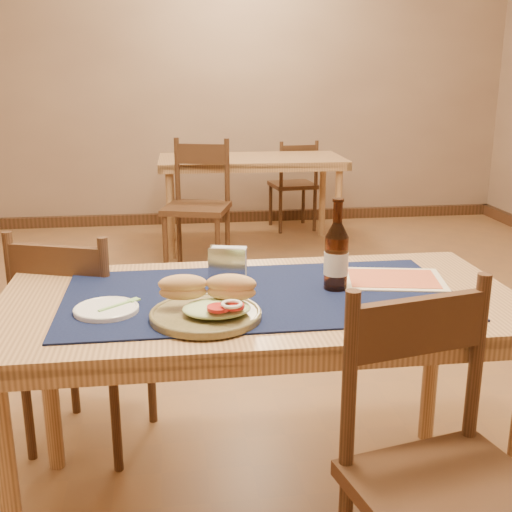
{
  "coord_description": "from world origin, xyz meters",
  "views": [
    {
      "loc": [
        -0.27,
        -2.65,
        1.42
      ],
      "look_at": [
        0.0,
        -0.7,
        0.85
      ],
      "focal_mm": 45.0,
      "sensor_mm": 36.0,
      "label": 1
    }
  ],
  "objects": [
    {
      "name": "placemat",
      "position": [
        0.0,
        -0.8,
        0.75
      ],
      "size": [
        1.2,
        0.6,
        0.01
      ],
      "primitive_type": "cube",
      "color": "#0E1735",
      "rests_on": "main_table"
    },
    {
      "name": "napkin_holder",
      "position": [
        -0.09,
        -0.66,
        0.81
      ],
      "size": [
        0.14,
        0.08,
        0.12
      ],
      "color": "silver",
      "rests_on": "placemat"
    },
    {
      "name": "beer_bottle",
      "position": [
        0.24,
        -0.78,
        0.86
      ],
      "size": [
        0.08,
        0.08,
        0.29
      ],
      "color": "#461E0C",
      "rests_on": "placemat"
    },
    {
      "name": "main_table",
      "position": [
        0.0,
        -0.8,
        0.67
      ],
      "size": [
        1.6,
        0.8,
        0.75
      ],
      "color": "tan",
      "rests_on": "ground"
    },
    {
      "name": "fork",
      "position": [
        -0.41,
        -0.87,
        0.77
      ],
      "size": [
        0.12,
        0.1,
        0.0
      ],
      "color": "#83BF68",
      "rests_on": "side_plate"
    },
    {
      "name": "baseboard",
      "position": [
        0.0,
        0.0,
        0.05
      ],
      "size": [
        6.0,
        7.0,
        0.1
      ],
      "color": "#472A19",
      "rests_on": "ground"
    },
    {
      "name": "chair_main_near",
      "position": [
        0.36,
        -1.41,
        0.48
      ],
      "size": [
        0.51,
        0.51,
        0.93
      ],
      "color": "#472A19",
      "rests_on": "ground"
    },
    {
      "name": "sandwich_plate",
      "position": [
        -0.17,
        -0.98,
        0.79
      ],
      "size": [
        0.31,
        0.31,
        0.12
      ],
      "color": "brown",
      "rests_on": "placemat"
    },
    {
      "name": "menu_card",
      "position": [
        0.45,
        -0.72,
        0.76
      ],
      "size": [
        0.37,
        0.3,
        0.01
      ],
      "color": "beige",
      "rests_on": "placemat"
    },
    {
      "name": "side_plate",
      "position": [
        -0.46,
        -0.89,
        0.76
      ],
      "size": [
        0.18,
        0.18,
        0.02
      ],
      "color": "white",
      "rests_on": "placemat"
    },
    {
      "name": "chair_back_near",
      "position": [
        -0.06,
        1.94,
        0.49
      ],
      "size": [
        0.54,
        0.54,
        0.95
      ],
      "color": "#472A19",
      "rests_on": "ground"
    },
    {
      "name": "chair_main_far",
      "position": [
        -0.61,
        -0.35,
        0.46
      ],
      "size": [
        0.53,
        0.53,
        0.89
      ],
      "color": "#472A19",
      "rests_on": "ground"
    },
    {
      "name": "back_table",
      "position": [
        0.41,
        2.53,
        0.67
      ],
      "size": [
        1.5,
        0.78,
        0.75
      ],
      "color": "tan",
      "rests_on": "ground"
    },
    {
      "name": "chair_back_far",
      "position": [
        0.88,
        3.09,
        0.43
      ],
      "size": [
        0.42,
        0.42,
        0.83
      ],
      "color": "#472A19",
      "rests_on": "ground"
    },
    {
      "name": "room",
      "position": [
        0.0,
        0.0,
        1.4
      ],
      "size": [
        6.04,
        7.04,
        2.84
      ],
      "color": "brown",
      "rests_on": "ground"
    }
  ]
}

